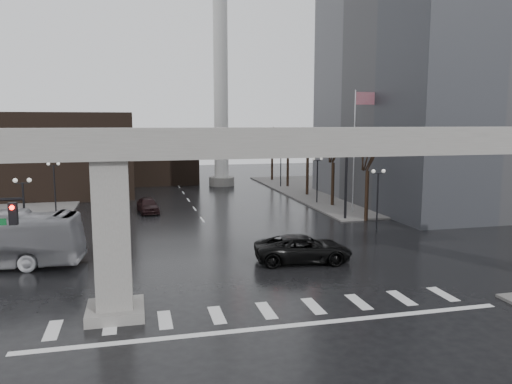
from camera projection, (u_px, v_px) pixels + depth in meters
ground at (261, 303)px, 24.87m from camera, size 160.00×160.00×0.00m
sidewalk_ne at (385, 190)px, 65.60m from camera, size 28.00×36.00×0.15m
elevated_guideway at (287, 165)px, 24.20m from camera, size 48.00×2.60×8.70m
office_tower at (454, 9)px, 53.52m from camera, size 22.00×26.00×42.00m
building_far_left at (66, 154)px, 61.26m from camera, size 16.00×14.00×10.00m
building_far_mid at (161, 155)px, 73.85m from camera, size 10.00×10.00×8.00m
smokestack at (221, 89)px, 68.65m from camera, size 3.60×3.60×30.00m
signal_mast_arm at (307, 157)px, 44.25m from camera, size 12.12×0.43×8.00m
flagpole_assembly at (357, 136)px, 48.57m from camera, size 2.06×0.12×12.00m
lamp_right_0 at (378, 189)px, 41.03m from camera, size 1.22×0.32×5.11m
lamp_right_1 at (317, 172)px, 54.49m from camera, size 1.22×0.32×5.11m
lamp_right_2 at (281, 162)px, 67.95m from camera, size 1.22×0.32×5.11m
lamp_left_0 at (24, 201)px, 34.67m from camera, size 1.22×0.32×5.11m
lamp_left_1 at (54, 179)px, 48.13m from camera, size 1.22×0.32×5.11m
lamp_left_2 at (71, 166)px, 61.60m from camera, size 1.22×0.32×5.11m
tree_right_0 at (367, 190)px, 45.23m from camera, size 1.09×1.58×7.50m
tree_right_1 at (333, 180)px, 52.91m from camera, size 1.09×1.61×7.67m
tree_right_2 at (308, 172)px, 60.60m from camera, size 1.10×1.63×7.85m
tree_right_3 at (288, 166)px, 68.28m from camera, size 1.11×1.66×8.02m
tree_right_4 at (272, 161)px, 75.97m from camera, size 1.12×1.69×8.19m
pickup_truck at (303, 249)px, 32.05m from camera, size 6.57×3.63×1.74m
far_car at (148, 205)px, 49.37m from camera, size 2.37×4.68×1.53m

